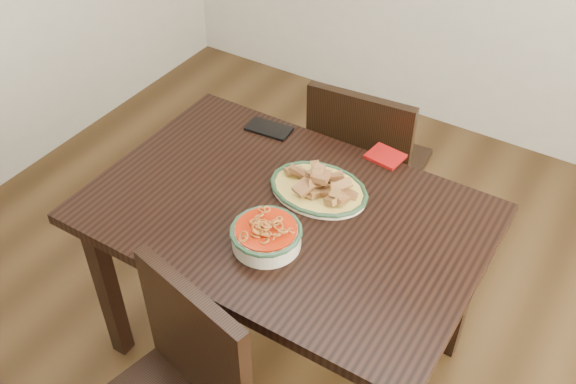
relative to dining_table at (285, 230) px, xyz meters
The scene contains 7 objects.
floor 0.66m from the dining_table, 113.87° to the left, with size 3.50×3.50×0.00m, color #332110.
dining_table is the anchor object (origin of this frame).
chair_far 0.66m from the dining_table, 91.30° to the left, with size 0.46×0.46×0.89m.
fish_plate 0.20m from the dining_table, 69.90° to the left, with size 0.33×0.26×0.11m.
noodle_bowl 0.21m from the dining_table, 77.50° to the right, with size 0.22×0.22×0.08m.
smartphone 0.45m from the dining_table, 129.88° to the left, with size 0.17×0.09×0.01m, color black.
napkin 0.46m from the dining_table, 69.37° to the left, with size 0.12×0.10×0.01m, color #950C0A.
Camera 1 is at (0.84, -1.35, 2.15)m, focal length 40.00 mm.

